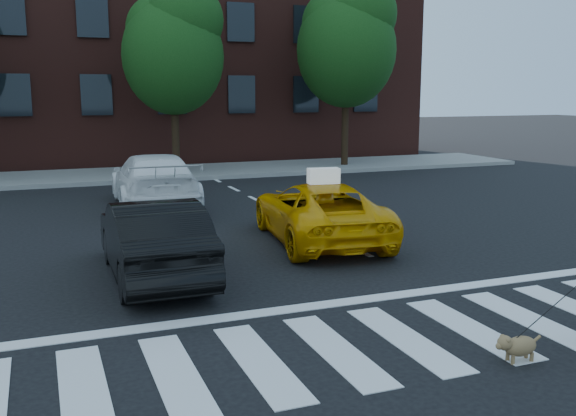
{
  "coord_description": "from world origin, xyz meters",
  "views": [
    {
      "loc": [
        -4.28,
        -6.78,
        3.18
      ],
      "look_at": [
        -0.18,
        3.74,
        1.1
      ],
      "focal_mm": 40.0,
      "sensor_mm": 36.0,
      "label": 1
    }
  ],
  "objects_px": {
    "black_sedan": "(153,239)",
    "white_suv": "(154,180)",
    "tree_right": "(347,37)",
    "dog": "(517,346)",
    "tree_mid": "(174,43)",
    "taxi": "(319,212)"
  },
  "relations": [
    {
      "from": "tree_right",
      "to": "dog",
      "type": "relative_size",
      "value": 12.65
    },
    {
      "from": "tree_mid",
      "to": "white_suv",
      "type": "xyz_separation_m",
      "value": [
        -1.91,
        -6.17,
        -4.11
      ]
    },
    {
      "from": "dog",
      "to": "white_suv",
      "type": "bearing_deg",
      "value": 106.59
    },
    {
      "from": "tree_right",
      "to": "black_sedan",
      "type": "bearing_deg",
      "value": -127.81
    },
    {
      "from": "tree_mid",
      "to": "black_sedan",
      "type": "bearing_deg",
      "value": -103.35
    },
    {
      "from": "tree_right",
      "to": "dog",
      "type": "xyz_separation_m",
      "value": [
        -6.69,
        -18.09,
        -5.06
      ]
    },
    {
      "from": "white_suv",
      "to": "tree_right",
      "type": "bearing_deg",
      "value": -142.69
    },
    {
      "from": "tree_right",
      "to": "dog",
      "type": "bearing_deg",
      "value": -110.29
    },
    {
      "from": "black_sedan",
      "to": "white_suv",
      "type": "height_order",
      "value": "white_suv"
    },
    {
      "from": "taxi",
      "to": "tree_mid",
      "type": "bearing_deg",
      "value": -79.34
    },
    {
      "from": "taxi",
      "to": "black_sedan",
      "type": "height_order",
      "value": "black_sedan"
    },
    {
      "from": "white_suv",
      "to": "dog",
      "type": "xyz_separation_m",
      "value": [
        2.22,
        -11.92,
        -0.54
      ]
    },
    {
      "from": "tree_mid",
      "to": "black_sedan",
      "type": "height_order",
      "value": "tree_mid"
    },
    {
      "from": "tree_right",
      "to": "white_suv",
      "type": "distance_m",
      "value": 11.74
    },
    {
      "from": "taxi",
      "to": "dog",
      "type": "relative_size",
      "value": 7.5
    },
    {
      "from": "tree_mid",
      "to": "tree_right",
      "type": "xyz_separation_m",
      "value": [
        7.0,
        -0.0,
        0.41
      ]
    },
    {
      "from": "tree_right",
      "to": "taxi",
      "type": "bearing_deg",
      "value": -118.75
    },
    {
      "from": "tree_right",
      "to": "taxi",
      "type": "distance_m",
      "value": 13.95
    },
    {
      "from": "white_suv",
      "to": "dog",
      "type": "distance_m",
      "value": 12.13
    },
    {
      "from": "taxi",
      "to": "black_sedan",
      "type": "distance_m",
      "value": 4.03
    },
    {
      "from": "tree_mid",
      "to": "white_suv",
      "type": "relative_size",
      "value": 1.39
    },
    {
      "from": "tree_mid",
      "to": "dog",
      "type": "bearing_deg",
      "value": -89.01
    }
  ]
}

